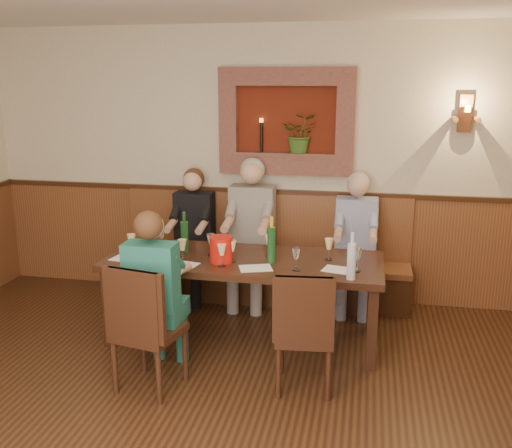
{
  "coord_description": "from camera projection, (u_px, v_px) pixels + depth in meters",
  "views": [
    {
      "loc": [
        1.02,
        -2.78,
        2.28
      ],
      "look_at": [
        0.1,
        1.9,
        1.05
      ],
      "focal_mm": 40.0,
      "sensor_mm": 36.0,
      "label": 1
    }
  ],
  "objects": [
    {
      "name": "wine_glass_3",
      "position": [
        211.0,
        244.0,
        5.04
      ],
      "size": [
        0.08,
        0.08,
        0.19
      ],
      "primitive_type": null,
      "color": "white",
      "rests_on": "dining_table"
    },
    {
      "name": "chair_near_left",
      "position": [
        149.0,
        352.0,
        4.25
      ],
      "size": [
        0.52,
        0.52,
        1.0
      ],
      "rotation": [
        0.0,
        0.0,
        -0.2
      ],
      "color": "black",
      "rests_on": "ground"
    },
    {
      "name": "wine_glass_6",
      "position": [
        296.0,
        259.0,
        4.64
      ],
      "size": [
        0.08,
        0.08,
        0.19
      ],
      "primitive_type": null,
      "color": "white",
      "rests_on": "dining_table"
    },
    {
      "name": "wine_glass_7",
      "position": [
        329.0,
        249.0,
        4.9
      ],
      "size": [
        0.08,
        0.08,
        0.19
      ],
      "primitive_type": null,
      "color": "#FFE198",
      "rests_on": "dining_table"
    },
    {
      "name": "wine_glass_8",
      "position": [
        357.0,
        260.0,
        4.6
      ],
      "size": [
        0.08,
        0.08,
        0.19
      ],
      "primitive_type": null,
      "color": "white",
      "rests_on": "dining_table"
    },
    {
      "name": "tasting_sheet_a",
      "position": [
        128.0,
        258.0,
        4.95
      ],
      "size": [
        0.31,
        0.24,
        0.0
      ],
      "primitive_type": "cube",
      "rotation": [
        0.0,
        0.0,
        -0.16
      ],
      "color": "white",
      "rests_on": "dining_table"
    },
    {
      "name": "wine_glass_4",
      "position": [
        232.0,
        251.0,
        4.84
      ],
      "size": [
        0.08,
        0.08,
        0.19
      ],
      "primitive_type": null,
      "color": "#FFE198",
      "rests_on": "dining_table"
    },
    {
      "name": "wall_niche",
      "position": [
        290.0,
        126.0,
        5.7
      ],
      "size": [
        1.36,
        0.3,
        1.06
      ],
      "color": "#5C1B0D",
      "rests_on": "ground"
    },
    {
      "name": "tasting_sheet_b",
      "position": [
        256.0,
        268.0,
        4.7
      ],
      "size": [
        0.31,
        0.27,
        0.0
      ],
      "primitive_type": "cube",
      "rotation": [
        0.0,
        0.0,
        0.34
      ],
      "color": "white",
      "rests_on": "dining_table"
    },
    {
      "name": "wine_bottle_green_a",
      "position": [
        272.0,
        244.0,
        4.82
      ],
      "size": [
        0.08,
        0.08,
        0.4
      ],
      "rotation": [
        0.0,
        0.0,
        0.07
      ],
      "color": "#19471E",
      "rests_on": "dining_table"
    },
    {
      "name": "spittoon_bucket",
      "position": [
        221.0,
        249.0,
        4.84
      ],
      "size": [
        0.25,
        0.25,
        0.22
      ],
      "primitive_type": "cylinder",
      "rotation": [
        0.0,
        0.0,
        0.34
      ],
      "color": "red",
      "rests_on": "dining_table"
    },
    {
      "name": "wainscoting",
      "position": [
        175.0,
        383.0,
        3.25
      ],
      "size": [
        6.02,
        6.02,
        1.15
      ],
      "color": "brown",
      "rests_on": "ground"
    },
    {
      "name": "wine_glass_2",
      "position": [
        182.0,
        250.0,
        4.87
      ],
      "size": [
        0.08,
        0.08,
        0.19
      ],
      "primitive_type": null,
      "color": "#FFE198",
      "rests_on": "dining_table"
    },
    {
      "name": "tasting_sheet_c",
      "position": [
        339.0,
        270.0,
        4.66
      ],
      "size": [
        0.3,
        0.24,
        0.0
      ],
      "primitive_type": "cube",
      "rotation": [
        0.0,
        0.0,
        -0.23
      ],
      "color": "white",
      "rests_on": "dining_table"
    },
    {
      "name": "water_bottle",
      "position": [
        352.0,
        260.0,
        4.42
      ],
      "size": [
        0.08,
        0.08,
        0.38
      ],
      "rotation": [
        0.0,
        0.0,
        -0.21
      ],
      "color": "silver",
      "rests_on": "dining_table"
    },
    {
      "name": "bench",
      "position": [
        263.0,
        269.0,
        5.97
      ],
      "size": [
        3.0,
        0.45,
        1.11
      ],
      "color": "#381E0F",
      "rests_on": "ground"
    },
    {
      "name": "dining_table",
      "position": [
        244.0,
        266.0,
        4.99
      ],
      "size": [
        2.4,
        0.9,
        0.75
      ],
      "color": "black",
      "rests_on": "ground"
    },
    {
      "name": "tasting_sheet_d",
      "position": [
        181.0,
        265.0,
        4.79
      ],
      "size": [
        0.31,
        0.25,
        0.0
      ],
      "primitive_type": "cube",
      "rotation": [
        0.0,
        0.0,
        -0.21
      ],
      "color": "white",
      "rests_on": "dining_table"
    },
    {
      "name": "wine_glass_5",
      "position": [
        269.0,
        246.0,
        5.0
      ],
      "size": [
        0.08,
        0.08,
        0.19
      ],
      "primitive_type": null,
      "color": "#FFE198",
      "rests_on": "dining_table"
    },
    {
      "name": "person_bench_right",
      "position": [
        355.0,
        255.0,
        5.63
      ],
      "size": [
        0.4,
        0.5,
        1.39
      ],
      "color": "navy",
      "rests_on": "ground"
    },
    {
      "name": "wine_glass_10",
      "position": [
        146.0,
        233.0,
        5.4
      ],
      "size": [
        0.08,
        0.08,
        0.19
      ],
      "primitive_type": null,
      "color": "#FFE198",
      "rests_on": "dining_table"
    },
    {
      "name": "person_bench_mid",
      "position": [
        251.0,
        244.0,
        5.81
      ],
      "size": [
        0.45,
        0.56,
        1.5
      ],
      "color": "#625C5A",
      "rests_on": "ground"
    },
    {
      "name": "chair_near_right",
      "position": [
        304.0,
        354.0,
        4.25
      ],
      "size": [
        0.46,
        0.46,
        0.95
      ],
      "rotation": [
        0.0,
        0.0,
        0.09
      ],
      "color": "black",
      "rests_on": "ground"
    },
    {
      "name": "wine_glass_1",
      "position": [
        161.0,
        238.0,
        5.25
      ],
      "size": [
        0.08,
        0.08,
        0.19
      ],
      "primitive_type": null,
      "color": "white",
      "rests_on": "dining_table"
    },
    {
      "name": "person_bench_left",
      "position": [
        193.0,
        246.0,
        5.95
      ],
      "size": [
        0.4,
        0.49,
        1.38
      ],
      "color": "black",
      "rests_on": "ground"
    },
    {
      "name": "person_chair_front",
      "position": [
        157.0,
        309.0,
        4.37
      ],
      "size": [
        0.39,
        0.48,
        1.35
      ],
      "color": "#195159",
      "rests_on": "ground"
    },
    {
      "name": "wine_glass_9",
      "position": [
        222.0,
        255.0,
        4.73
      ],
      "size": [
        0.08,
        0.08,
        0.19
      ],
      "primitive_type": null,
      "color": "#FFE198",
      "rests_on": "dining_table"
    },
    {
      "name": "wine_bottle_green_b",
      "position": [
        185.0,
        236.0,
        5.1
      ],
      "size": [
        0.08,
        0.08,
        0.37
      ],
      "rotation": [
        0.0,
        0.0,
        -0.21
      ],
      "color": "#19471E",
      "rests_on": "dining_table"
    },
    {
      "name": "room_shell",
      "position": [
        166.0,
        156.0,
        2.93
      ],
      "size": [
        6.04,
        6.04,
        2.82
      ],
      "color": "#C3B593",
      "rests_on": "ground"
    },
    {
      "name": "wall_sconce",
      "position": [
        465.0,
        114.0,
        5.34
      ],
      "size": [
        0.25,
        0.2,
        0.35
      ],
      "color": "brown",
      "rests_on": "ground"
    },
    {
      "name": "wine_glass_0",
      "position": [
        132.0,
        245.0,
        5.03
      ],
      "size": [
        0.08,
        0.08,
        0.19
      ],
      "primitive_type": null,
      "color": "#FFE198",
      "rests_on": "dining_table"
    }
  ]
}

